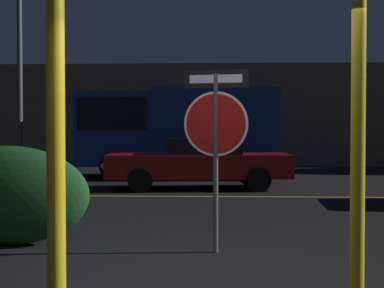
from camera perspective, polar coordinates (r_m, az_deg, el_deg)
road_center_stripe at (r=12.03m, az=2.40°, el=-5.61°), size 39.35×0.12×0.01m
stop_sign at (r=6.50m, az=2.56°, el=2.05°), size 0.78×0.15×2.23m
yellow_pole_left at (r=4.99m, az=-14.34°, el=1.64°), size 0.17×0.17×3.03m
yellow_pole_right at (r=4.67m, az=17.31°, el=2.96°), size 0.12×0.12×3.24m
hedge_bush_1 at (r=7.37m, az=-19.17°, el=-5.20°), size 2.18×0.73×1.29m
passing_car_2 at (r=13.57m, az=0.72°, el=-1.99°), size 4.79×2.10×1.29m
delivery_truck at (r=16.87m, az=-2.05°, el=1.81°), size 6.13×2.54×2.74m
street_lamp at (r=17.96m, az=-17.92°, el=10.78°), size 0.46×0.46×6.75m
building_backdrop at (r=24.25m, az=2.98°, el=2.98°), size 28.62×4.60×4.23m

